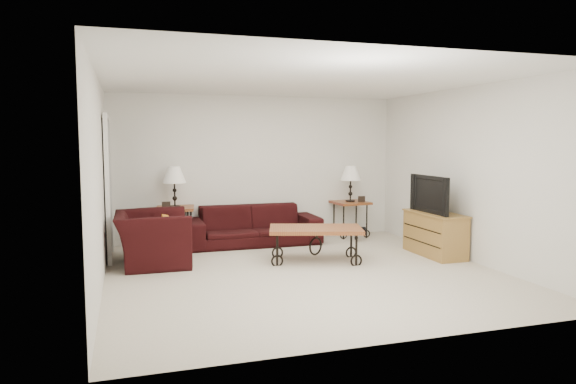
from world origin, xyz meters
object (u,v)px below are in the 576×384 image
(lamp_left, at_px, (174,187))
(armchair, at_px, (152,238))
(side_table_right, at_px, (350,219))
(sofa, at_px, (253,225))
(coffee_table, at_px, (316,244))
(lamp_right, at_px, (351,184))
(television, at_px, (435,194))
(tv_stand, at_px, (435,234))
(backpack, at_px, (356,228))
(side_table_left, at_px, (175,227))

(lamp_left, distance_m, armchair, 1.37)
(side_table_right, xyz_separation_m, armchair, (-3.52, -1.14, 0.05))
(sofa, xyz_separation_m, coffee_table, (0.57, -1.45, -0.08))
(lamp_right, bearing_deg, lamp_left, 180.00)
(lamp_right, bearing_deg, television, -72.52)
(armchair, height_order, tv_stand, armchair)
(lamp_left, relative_size, television, 0.68)
(backpack, bearing_deg, coffee_table, -123.01)
(lamp_right, distance_m, coffee_table, 2.19)
(side_table_right, bearing_deg, sofa, -174.43)
(coffee_table, bearing_deg, side_table_right, 52.13)
(lamp_left, relative_size, backpack, 1.51)
(side_table_right, distance_m, television, 1.98)
(sofa, relative_size, side_table_right, 3.45)
(lamp_right, height_order, tv_stand, lamp_right)
(lamp_right, xyz_separation_m, armchair, (-3.52, -1.14, -0.59))
(television, bearing_deg, side_table_left, -116.13)
(side_table_right, xyz_separation_m, backpack, (-0.04, -0.37, -0.10))
(side_table_left, xyz_separation_m, backpack, (3.06, -0.37, -0.11))
(lamp_left, distance_m, coffee_table, 2.56)
(backpack, bearing_deg, lamp_right, 94.22)
(sofa, relative_size, coffee_table, 1.68)
(sofa, height_order, television, television)
(sofa, xyz_separation_m, television, (2.41, -1.62, 0.61))
(lamp_left, xyz_separation_m, lamp_right, (3.10, -0.00, -0.03))
(tv_stand, bearing_deg, side_table_right, 108.06)
(side_table_right, xyz_separation_m, coffee_table, (-1.27, -1.63, -0.07))
(television, bearing_deg, lamp_right, -162.52)
(lamp_right, distance_m, tv_stand, 1.99)
(lamp_right, bearing_deg, tv_stand, -71.94)
(side_table_left, bearing_deg, lamp_right, -0.00)
(lamp_left, xyz_separation_m, coffee_table, (1.83, -1.63, -0.74))
(lamp_right, relative_size, armchair, 0.56)
(lamp_right, relative_size, tv_stand, 0.59)
(lamp_left, bearing_deg, lamp_right, -0.00)
(lamp_right, height_order, armchair, lamp_right)
(sofa, relative_size, armchair, 1.94)
(tv_stand, distance_m, backpack, 1.57)
(television, bearing_deg, side_table_right, -162.52)
(sofa, bearing_deg, television, -33.87)
(tv_stand, bearing_deg, sofa, 146.35)
(coffee_table, bearing_deg, armchair, 167.72)
(lamp_right, xyz_separation_m, television, (0.57, -1.80, -0.03))
(armchair, distance_m, television, 4.17)
(lamp_left, height_order, lamp_right, lamp_left)
(side_table_right, distance_m, lamp_left, 3.17)
(sofa, height_order, lamp_right, lamp_right)
(coffee_table, height_order, backpack, coffee_table)
(armchair, xyz_separation_m, tv_stand, (4.11, -0.65, -0.04))
(tv_stand, distance_m, television, 0.61)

